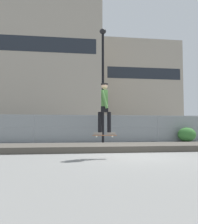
# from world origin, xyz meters

# --- Properties ---
(ground_plane) EXTENTS (120.00, 120.00, 0.00)m
(ground_plane) POSITION_xyz_m (0.00, 0.00, 0.00)
(ground_plane) COLOR slate
(gravel_berm) EXTENTS (16.71, 2.53, 0.25)m
(gravel_berm) POSITION_xyz_m (0.00, 2.47, 0.13)
(gravel_berm) COLOR #4C473F
(gravel_berm) RESTS_ON ground_plane
(skateboard) EXTENTS (0.82, 0.31, 0.07)m
(skateboard) POSITION_xyz_m (-0.97, -0.35, 0.75)
(skateboard) COLOR #9E5B33
(skater) EXTENTS (0.73, 0.61, 1.75)m
(skater) POSITION_xyz_m (-0.97, -0.35, 1.76)
(skater) COLOR gray
(skater) RESTS_ON skateboard
(chain_fence) EXTENTS (25.81, 0.06, 1.85)m
(chain_fence) POSITION_xyz_m (0.00, 8.23, 0.93)
(chain_fence) COLOR gray
(chain_fence) RESTS_ON ground_plane
(street_lamp) EXTENTS (0.44, 0.44, 7.56)m
(street_lamp) POSITION_xyz_m (0.19, 7.29, 4.64)
(street_lamp) COLOR black
(street_lamp) RESTS_ON ground_plane
(parked_car_near) EXTENTS (4.51, 2.18, 1.66)m
(parked_car_near) POSITION_xyz_m (-5.12, 10.74, 0.84)
(parked_car_near) COLOR navy
(parked_car_near) RESTS_ON ground_plane
(library_building) EXTENTS (26.46, 12.42, 22.91)m
(library_building) POSITION_xyz_m (-9.41, 36.77, 11.46)
(library_building) COLOR #9E9384
(library_building) RESTS_ON ground_plane
(office_block) EXTENTS (18.04, 11.82, 20.67)m
(office_block) POSITION_xyz_m (15.06, 48.47, 10.34)
(office_block) COLOR #9E9384
(office_block) RESTS_ON ground_plane
(shrub_left) EXTENTS (1.29, 1.05, 0.99)m
(shrub_left) POSITION_xyz_m (6.22, 7.75, 0.50)
(shrub_left) COLOR #336B2D
(shrub_left) RESTS_ON ground_plane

